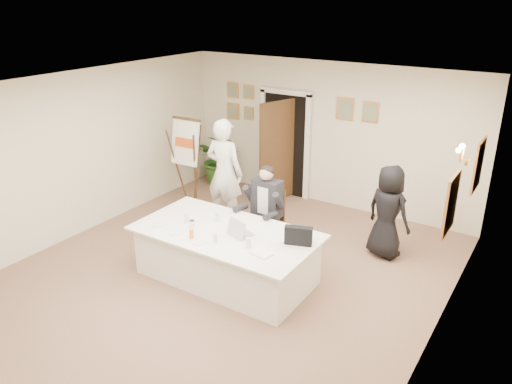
{
  "coord_description": "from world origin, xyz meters",
  "views": [
    {
      "loc": [
        3.92,
        -5.13,
        3.96
      ],
      "look_at": [
        0.24,
        0.6,
        1.23
      ],
      "focal_mm": 35.0,
      "sensor_mm": 36.0,
      "label": 1
    }
  ],
  "objects_px": {
    "standing_man": "(224,173)",
    "steel_jug": "(192,224)",
    "conference_table": "(226,255)",
    "laptop": "(241,225)",
    "potted_palm": "(222,159)",
    "flip_chart": "(190,167)",
    "oj_glass": "(191,234)",
    "laptop_bag": "(298,236)",
    "standing_woman": "(388,212)",
    "paper_stack": "(261,253)",
    "seated_man": "(265,209)"
  },
  "relations": [
    {
      "from": "flip_chart",
      "to": "oj_glass",
      "type": "bearing_deg",
      "value": -49.64
    },
    {
      "from": "flip_chart",
      "to": "seated_man",
      "type": "bearing_deg",
      "value": -20.01
    },
    {
      "from": "seated_man",
      "to": "paper_stack",
      "type": "height_order",
      "value": "seated_man"
    },
    {
      "from": "paper_stack",
      "to": "laptop_bag",
      "type": "bearing_deg",
      "value": 61.84
    },
    {
      "from": "seated_man",
      "to": "potted_palm",
      "type": "distance_m",
      "value": 3.22
    },
    {
      "from": "conference_table",
      "to": "laptop_bag",
      "type": "xyz_separation_m",
      "value": [
        1.07,
        0.21,
        0.51
      ]
    },
    {
      "from": "potted_palm",
      "to": "conference_table",
      "type": "bearing_deg",
      "value": -52.69
    },
    {
      "from": "paper_stack",
      "to": "steel_jug",
      "type": "relative_size",
      "value": 2.47
    },
    {
      "from": "laptop_bag",
      "to": "paper_stack",
      "type": "bearing_deg",
      "value": -137.57
    },
    {
      "from": "laptop",
      "to": "paper_stack",
      "type": "relative_size",
      "value": 1.31
    },
    {
      "from": "standing_man",
      "to": "potted_palm",
      "type": "height_order",
      "value": "standing_man"
    },
    {
      "from": "seated_man",
      "to": "laptop_bag",
      "type": "height_order",
      "value": "seated_man"
    },
    {
      "from": "paper_stack",
      "to": "steel_jug",
      "type": "height_order",
      "value": "steel_jug"
    },
    {
      "from": "paper_stack",
      "to": "seated_man",
      "type": "bearing_deg",
      "value": 119.87
    },
    {
      "from": "conference_table",
      "to": "paper_stack",
      "type": "distance_m",
      "value": 0.94
    },
    {
      "from": "seated_man",
      "to": "flip_chart",
      "type": "height_order",
      "value": "flip_chart"
    },
    {
      "from": "seated_man",
      "to": "oj_glass",
      "type": "relative_size",
      "value": 11.45
    },
    {
      "from": "laptop_bag",
      "to": "standing_woman",
      "type": "bearing_deg",
      "value": 49.84
    },
    {
      "from": "standing_man",
      "to": "potted_palm",
      "type": "relative_size",
      "value": 1.67
    },
    {
      "from": "potted_palm",
      "to": "steel_jug",
      "type": "distance_m",
      "value": 3.84
    },
    {
      "from": "flip_chart",
      "to": "oj_glass",
      "type": "xyz_separation_m",
      "value": [
        1.95,
        -2.29,
        0.03
      ]
    },
    {
      "from": "laptop",
      "to": "potted_palm",
      "type": "bearing_deg",
      "value": 146.2
    },
    {
      "from": "steel_jug",
      "to": "conference_table",
      "type": "bearing_deg",
      "value": 18.81
    },
    {
      "from": "seated_man",
      "to": "standing_man",
      "type": "height_order",
      "value": "standing_man"
    },
    {
      "from": "seated_man",
      "to": "laptop_bag",
      "type": "relative_size",
      "value": 3.96
    },
    {
      "from": "flip_chart",
      "to": "potted_palm",
      "type": "xyz_separation_m",
      "value": [
        -0.18,
        1.3,
        -0.22
      ]
    },
    {
      "from": "conference_table",
      "to": "seated_man",
      "type": "xyz_separation_m",
      "value": [
        0.02,
        1.04,
        0.35
      ]
    },
    {
      "from": "flip_chart",
      "to": "laptop_bag",
      "type": "height_order",
      "value": "flip_chart"
    },
    {
      "from": "standing_man",
      "to": "laptop_bag",
      "type": "height_order",
      "value": "standing_man"
    },
    {
      "from": "laptop",
      "to": "oj_glass",
      "type": "distance_m",
      "value": 0.71
    },
    {
      "from": "seated_man",
      "to": "laptop",
      "type": "height_order",
      "value": "seated_man"
    },
    {
      "from": "potted_palm",
      "to": "steel_jug",
      "type": "xyz_separation_m",
      "value": [
        1.92,
        -3.32,
        0.24
      ]
    },
    {
      "from": "conference_table",
      "to": "flip_chart",
      "type": "xyz_separation_m",
      "value": [
        -2.22,
        1.85,
        0.42
      ]
    },
    {
      "from": "standing_woman",
      "to": "laptop_bag",
      "type": "bearing_deg",
      "value": 86.9
    },
    {
      "from": "seated_man",
      "to": "laptop_bag",
      "type": "xyz_separation_m",
      "value": [
        1.04,
        -0.83,
        0.16
      ]
    },
    {
      "from": "standing_woman",
      "to": "laptop_bag",
      "type": "xyz_separation_m",
      "value": [
        -0.66,
        -1.74,
        0.14
      ]
    },
    {
      "from": "oj_glass",
      "to": "conference_table",
      "type": "bearing_deg",
      "value": 58.02
    },
    {
      "from": "laptop",
      "to": "paper_stack",
      "type": "xyz_separation_m",
      "value": [
        0.56,
        -0.35,
        -0.13
      ]
    },
    {
      "from": "conference_table",
      "to": "steel_jug",
      "type": "relative_size",
      "value": 24.13
    },
    {
      "from": "oj_glass",
      "to": "steel_jug",
      "type": "distance_m",
      "value": 0.34
    },
    {
      "from": "steel_jug",
      "to": "flip_chart",
      "type": "bearing_deg",
      "value": 130.61
    },
    {
      "from": "standing_man",
      "to": "steel_jug",
      "type": "bearing_deg",
      "value": 107.99
    },
    {
      "from": "laptop",
      "to": "laptop_bag",
      "type": "distance_m",
      "value": 0.84
    },
    {
      "from": "conference_table",
      "to": "seated_man",
      "type": "height_order",
      "value": "seated_man"
    },
    {
      "from": "standing_woman",
      "to": "paper_stack",
      "type": "distance_m",
      "value": 2.44
    },
    {
      "from": "flip_chart",
      "to": "steel_jug",
      "type": "xyz_separation_m",
      "value": [
        1.73,
        -2.02,
        0.02
      ]
    },
    {
      "from": "conference_table",
      "to": "laptop",
      "type": "relative_size",
      "value": 7.45
    },
    {
      "from": "laptop_bag",
      "to": "oj_glass",
      "type": "xyz_separation_m",
      "value": [
        -1.34,
        -0.64,
        -0.07
      ]
    },
    {
      "from": "conference_table",
      "to": "standing_man",
      "type": "xyz_separation_m",
      "value": [
        -1.15,
        1.55,
        0.59
      ]
    },
    {
      "from": "laptop",
      "to": "paper_stack",
      "type": "bearing_deg",
      "value": -16.48
    }
  ]
}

